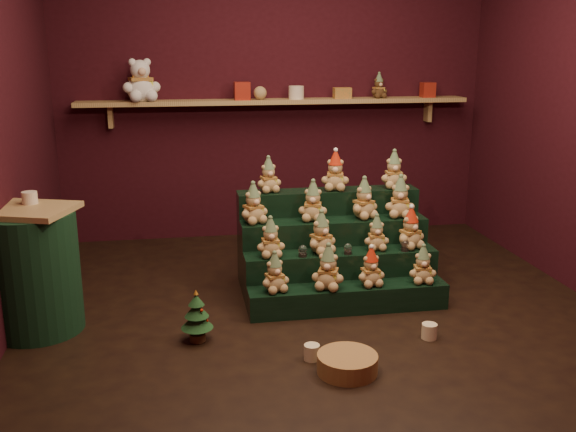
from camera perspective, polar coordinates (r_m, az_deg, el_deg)
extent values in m
plane|color=black|center=(4.51, 2.71, -8.61)|extent=(4.00, 4.00, 0.00)
cube|color=black|center=(6.16, -1.27, 11.21)|extent=(4.00, 0.10, 2.80)
cube|color=black|center=(2.21, 14.54, 4.10)|extent=(4.00, 0.10, 2.80)
cube|color=tan|center=(5.99, -1.00, 10.15)|extent=(3.60, 0.26, 0.04)
cube|color=tan|center=(6.04, -15.49, 8.51)|extent=(0.04, 0.12, 0.20)
cube|color=tan|center=(6.47, 12.33, 9.10)|extent=(0.04, 0.12, 0.20)
cube|color=black|center=(4.53, 5.35, -7.28)|extent=(1.40, 0.22, 0.18)
cube|color=black|center=(4.70, 4.69, -5.27)|extent=(1.40, 0.22, 0.36)
cube|color=black|center=(4.87, 4.07, -3.40)|extent=(1.40, 0.22, 0.54)
cube|color=black|center=(5.05, 3.50, -1.66)|extent=(1.40, 0.22, 0.72)
cylinder|color=black|center=(4.52, 1.31, -3.48)|extent=(0.06, 0.06, 0.02)
sphere|color=white|center=(4.51, 1.32, -2.99)|extent=(0.06, 0.06, 0.06)
cylinder|color=black|center=(4.59, 5.34, -3.26)|extent=(0.05, 0.05, 0.02)
sphere|color=white|center=(4.58, 5.35, -2.80)|extent=(0.06, 0.06, 0.06)
cylinder|color=black|center=(4.71, 10.36, -2.94)|extent=(0.06, 0.06, 0.02)
sphere|color=white|center=(4.70, 10.38, -2.47)|extent=(0.06, 0.06, 0.06)
cube|color=tan|center=(4.31, -22.18, 0.48)|extent=(0.65, 0.60, 0.04)
cylinder|color=black|center=(4.42, -21.66, -4.69)|extent=(0.57, 0.57, 0.79)
cylinder|color=beige|center=(4.39, -21.98, 1.52)|extent=(0.10, 0.10, 0.08)
cylinder|color=#442B18|center=(4.14, -8.04, -10.61)|extent=(0.10, 0.10, 0.05)
cone|color=#143719|center=(4.09, -8.10, -9.14)|extent=(0.20, 0.20, 0.10)
cone|color=#143719|center=(4.06, -8.13, -8.23)|extent=(0.15, 0.15, 0.09)
cone|color=#143719|center=(4.03, -8.17, -7.37)|extent=(0.10, 0.10, 0.07)
cone|color=orange|center=(4.02, -8.19, -6.71)|extent=(0.03, 0.03, 0.03)
cylinder|color=beige|center=(3.87, 2.13, -12.01)|extent=(0.09, 0.09, 0.09)
cylinder|color=beige|center=(4.22, 12.44, -9.97)|extent=(0.10, 0.10, 0.10)
cylinder|color=olive|center=(3.74, 5.30, -12.93)|extent=(0.45, 0.45, 0.11)
cube|color=#A82919|center=(5.93, -4.11, 11.03)|extent=(0.14, 0.14, 0.16)
cylinder|color=beige|center=(6.00, 0.74, 10.92)|extent=(0.14, 0.14, 0.12)
cube|color=#A82919|center=(6.35, 12.31, 10.90)|extent=(0.12, 0.12, 0.14)
sphere|color=tan|center=(5.95, -2.50, 10.88)|extent=(0.12, 0.12, 0.12)
cube|color=orange|center=(6.09, 4.84, 10.84)|extent=(0.16, 0.10, 0.10)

